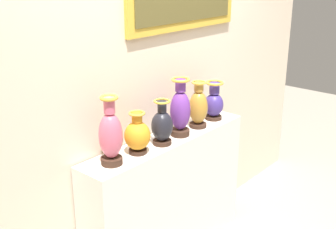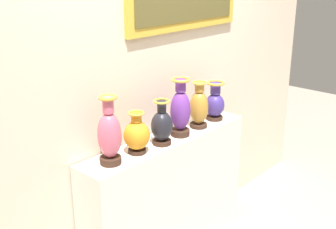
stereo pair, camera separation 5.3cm
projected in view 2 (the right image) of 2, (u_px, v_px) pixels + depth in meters
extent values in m
cube|color=silver|center=(168.00, 199.00, 3.21)|extent=(1.46, 0.28, 0.98)
cube|color=beige|center=(147.00, 64.00, 3.00)|extent=(4.21, 0.10, 2.96)
cylinder|color=#382319|center=(111.00, 160.00, 2.65)|extent=(0.13, 0.13, 0.04)
ellipsoid|color=#CC5972|center=(110.00, 135.00, 2.60)|extent=(0.15, 0.15, 0.29)
cylinder|color=#CC5972|center=(108.00, 105.00, 2.53)|extent=(0.07, 0.07, 0.10)
torus|color=gold|center=(108.00, 97.00, 2.52)|extent=(0.11, 0.11, 0.02)
cylinder|color=#382319|center=(137.00, 151.00, 2.80)|extent=(0.12, 0.12, 0.03)
ellipsoid|color=orange|center=(137.00, 135.00, 2.77)|extent=(0.17, 0.17, 0.19)
cylinder|color=orange|center=(136.00, 117.00, 2.73)|extent=(0.07, 0.07, 0.06)
torus|color=gold|center=(136.00, 113.00, 2.72)|extent=(0.11, 0.11, 0.01)
cylinder|color=#382319|center=(162.00, 142.00, 2.94)|extent=(0.13, 0.13, 0.03)
ellipsoid|color=black|center=(162.00, 126.00, 2.90)|extent=(0.15, 0.15, 0.21)
cylinder|color=black|center=(162.00, 106.00, 2.86)|extent=(0.06, 0.06, 0.07)
torus|color=gold|center=(162.00, 101.00, 2.84)|extent=(0.11, 0.11, 0.01)
cylinder|color=#382319|center=(180.00, 132.00, 3.09)|extent=(0.14, 0.14, 0.04)
ellipsoid|color=#6B3393|center=(180.00, 111.00, 3.03)|extent=(0.14, 0.14, 0.28)
cylinder|color=#6B3393|center=(181.00, 85.00, 2.97)|extent=(0.07, 0.07, 0.08)
torus|color=gold|center=(181.00, 80.00, 2.96)|extent=(0.13, 0.13, 0.02)
cylinder|color=#382319|center=(198.00, 125.00, 3.24)|extent=(0.13, 0.13, 0.03)
ellipsoid|color=#B27F2D|center=(199.00, 108.00, 3.20)|extent=(0.14, 0.14, 0.25)
cylinder|color=#B27F2D|center=(199.00, 87.00, 3.14)|extent=(0.07, 0.07, 0.07)
torus|color=gold|center=(200.00, 83.00, 3.13)|extent=(0.11, 0.11, 0.01)
cylinder|color=#382319|center=(214.00, 118.00, 3.40)|extent=(0.13, 0.13, 0.03)
ellipsoid|color=#3F2D7F|center=(215.00, 105.00, 3.37)|extent=(0.15, 0.15, 0.18)
cylinder|color=#3F2D7F|center=(215.00, 88.00, 3.32)|extent=(0.08, 0.08, 0.09)
torus|color=gold|center=(216.00, 83.00, 3.31)|extent=(0.14, 0.14, 0.02)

